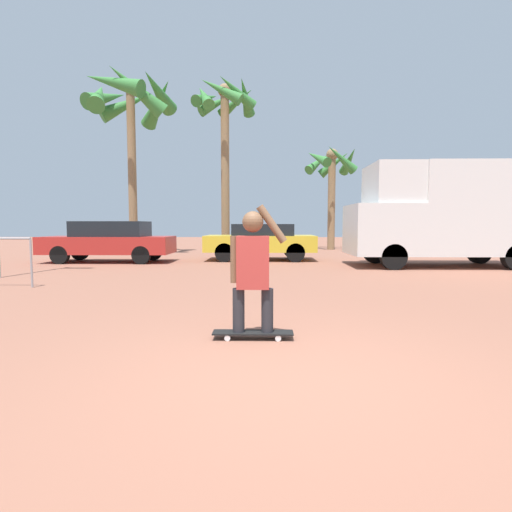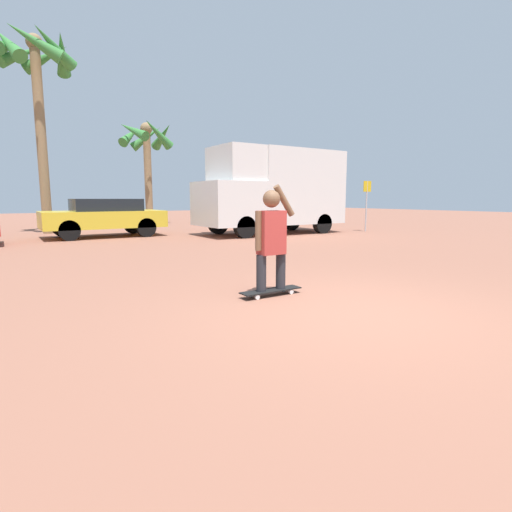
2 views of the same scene
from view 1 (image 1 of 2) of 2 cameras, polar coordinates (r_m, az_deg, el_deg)
name	(u,v)px [view 1 (image 1 of 2)]	position (r m, az deg, el deg)	size (l,w,h in m)	color
ground_plane	(290,380)	(3.63, 4.95, -17.25)	(80.00, 80.00, 0.00)	#935B47
skateboard	(253,333)	(4.78, -0.44, -10.94)	(0.95, 0.22, 0.09)	black
person_skateboarder	(253,265)	(4.63, -0.46, -1.25)	(0.66, 0.24, 1.49)	#28282D
camper_van	(445,212)	(14.20, 25.43, 5.69)	(5.83, 2.28, 3.25)	black
parked_car_yellow	(261,240)	(15.18, 0.68, 2.24)	(4.12, 1.94, 1.37)	black
parked_car_red	(109,241)	(15.28, -20.20, 2.06)	(4.53, 1.72, 1.46)	black
palm_tree_near_van	(332,169)	(22.16, 10.79, 12.09)	(2.84, 2.95, 5.49)	#8E704C
palm_tree_center_background	(224,113)	(18.56, -4.57, 19.72)	(2.94, 3.01, 7.60)	#8E704C
palm_tree_far_left	(129,102)	(19.85, -17.70, 20.19)	(4.19, 4.21, 8.05)	#8E704C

